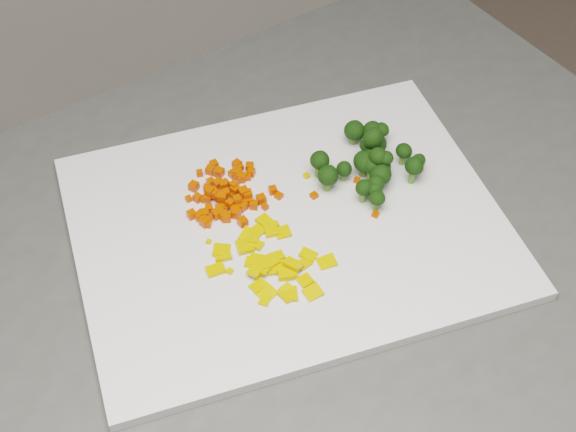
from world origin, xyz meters
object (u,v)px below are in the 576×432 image
counter_block (283,418)px  broccoli_pile (368,159)px  carrot_pile (228,188)px  cutting_board (288,225)px  pepper_pile (271,260)px

counter_block → broccoli_pile: (0.14, 0.03, 0.49)m
carrot_pile → broccoli_pile: (0.17, -0.05, 0.02)m
cutting_board → carrot_pile: carrot_pile is taller
pepper_pile → broccoli_pile: size_ratio=0.97×
counter_block → cutting_board: 0.46m
cutting_board → broccoli_pile: (0.12, 0.02, 0.04)m
cutting_board → broccoli_pile: broccoli_pile is taller
counter_block → pepper_pile: 0.47m
broccoli_pile → pepper_pile: bearing=-159.0°
carrot_pile → pepper_pile: (-0.00, -0.12, -0.01)m
pepper_pile → broccoli_pile: 0.18m
pepper_pile → carrot_pile: bearing=87.9°
counter_block → carrot_pile: size_ratio=9.43×
counter_block → cutting_board: size_ratio=2.10×
cutting_board → pepper_pile: size_ratio=3.88×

